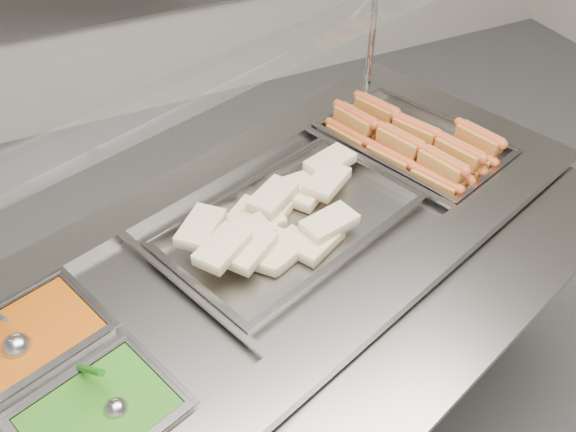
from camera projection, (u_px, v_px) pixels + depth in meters
name	position (u px, v px, depth m)	size (l,w,h in m)	color
steam_counter	(277.00, 335.00, 2.01)	(2.02, 1.38, 0.89)	slate
tray_rail	(427.00, 350.00, 1.48)	(1.75, 0.90, 0.05)	gray
sneeze_guard	(213.00, 83.00, 1.59)	(1.63, 0.81, 0.43)	silver
pan_hotdogs	(412.00, 150.00, 2.07)	(0.49, 0.62, 0.10)	gray
pan_wraps	(291.00, 228.00, 1.76)	(0.76, 0.59, 0.07)	gray
pan_beans	(34.00, 344.00, 1.48)	(0.36, 0.32, 0.10)	gray
pan_peas	(102.00, 423.00, 1.33)	(0.36, 0.32, 0.10)	gray
hotdogs_in_buns	(411.00, 142.00, 2.02)	(0.42, 0.55, 0.12)	#9D5221
tortilla_wraps	(278.00, 217.00, 1.74)	(0.62, 0.40, 0.10)	beige
ladle	(16.00, 345.00, 1.42)	(0.09, 0.19, 0.14)	#BCBCC1
serving_spoon	(112.00, 403.00, 1.31)	(0.08, 0.17, 0.14)	#BCBCC1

